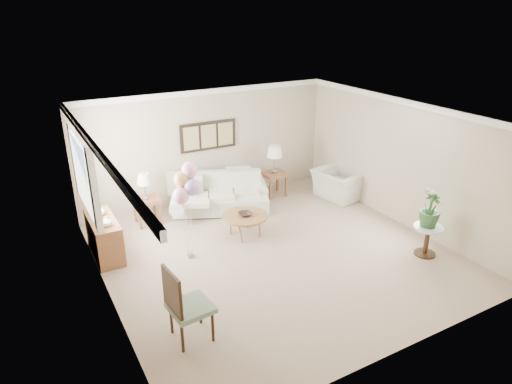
% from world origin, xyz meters
% --- Properties ---
extents(ground_plane, '(6.00, 6.00, 0.00)m').
position_xyz_m(ground_plane, '(0.00, 0.00, 0.00)').
color(ground_plane, tan).
extents(room_shell, '(6.04, 6.04, 2.60)m').
position_xyz_m(room_shell, '(-0.11, 0.09, 1.63)').
color(room_shell, tan).
rests_on(room_shell, ground).
extents(wall_art_triptych, '(1.35, 0.06, 0.65)m').
position_xyz_m(wall_art_triptych, '(0.00, 2.96, 1.55)').
color(wall_art_triptych, black).
rests_on(wall_art_triptych, ground).
extents(sofa, '(2.62, 1.63, 0.85)m').
position_xyz_m(sofa, '(-0.08, 2.28, 0.34)').
color(sofa, silver).
rests_on(sofa, ground).
extents(end_table_left, '(0.53, 0.48, 0.57)m').
position_xyz_m(end_table_left, '(-1.70, 2.40, 0.48)').
color(end_table_left, brown).
rests_on(end_table_left, ground).
extents(end_table_right, '(0.54, 0.49, 0.59)m').
position_xyz_m(end_table_right, '(1.43, 2.41, 0.50)').
color(end_table_right, brown).
rests_on(end_table_right, ground).
extents(lamp_left, '(0.31, 0.31, 0.55)m').
position_xyz_m(lamp_left, '(-1.70, 2.40, 1.00)').
color(lamp_left, gray).
rests_on(lamp_left, end_table_left).
extents(lamp_right, '(0.37, 0.37, 0.66)m').
position_xyz_m(lamp_right, '(1.43, 2.41, 1.10)').
color(lamp_right, gray).
rests_on(lamp_right, end_table_right).
extents(coffee_table, '(0.90, 0.90, 0.46)m').
position_xyz_m(coffee_table, '(-0.16, 0.92, 0.42)').
color(coffee_table, brown).
rests_on(coffee_table, ground).
extents(decor_bowl, '(0.31, 0.31, 0.07)m').
position_xyz_m(decor_bowl, '(-0.17, 0.90, 0.49)').
color(decor_bowl, '#2A221E').
rests_on(decor_bowl, coffee_table).
extents(armchair, '(1.07, 1.18, 0.68)m').
position_xyz_m(armchair, '(2.68, 1.55, 0.34)').
color(armchair, silver).
rests_on(armchair, ground).
extents(side_table, '(0.53, 0.53, 0.58)m').
position_xyz_m(side_table, '(2.41, -1.37, 0.44)').
color(side_table, silver).
rests_on(side_table, ground).
extents(potted_plant, '(0.49, 0.49, 0.69)m').
position_xyz_m(potted_plant, '(2.42, -1.33, 0.92)').
color(potted_plant, '#234D22').
rests_on(potted_plant, side_table).
extents(accent_chair, '(0.60, 0.60, 1.13)m').
position_xyz_m(accent_chair, '(-2.29, -1.38, 0.58)').
color(accent_chair, gray).
rests_on(accent_chair, ground).
extents(credenza, '(0.46, 1.20, 0.74)m').
position_xyz_m(credenza, '(-2.76, 1.50, 0.37)').
color(credenza, brown).
rests_on(credenza, ground).
extents(vase_white, '(0.21, 0.21, 0.18)m').
position_xyz_m(vase_white, '(-2.74, 1.17, 0.83)').
color(vase_white, white).
rests_on(vase_white, credenza).
extents(vase_sage, '(0.21, 0.21, 0.19)m').
position_xyz_m(vase_sage, '(-2.74, 1.68, 0.83)').
color(vase_sage, silver).
rests_on(vase_sage, credenza).
extents(balloon_cluster, '(0.49, 0.40, 1.82)m').
position_xyz_m(balloon_cluster, '(-1.43, 0.68, 1.45)').
color(balloon_cluster, gray).
rests_on(balloon_cluster, ground).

